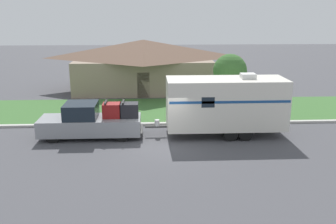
% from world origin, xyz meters
% --- Properties ---
extents(ground_plane, '(120.00, 120.00, 0.00)m').
position_xyz_m(ground_plane, '(0.00, 0.00, 0.00)').
color(ground_plane, '#47474C').
extents(curb_strip, '(80.00, 0.30, 0.14)m').
position_xyz_m(curb_strip, '(0.00, 3.75, 0.07)').
color(curb_strip, beige).
rests_on(curb_strip, ground_plane).
extents(lawn_strip, '(80.00, 7.00, 0.03)m').
position_xyz_m(lawn_strip, '(0.00, 7.40, 0.01)').
color(lawn_strip, '#3D6B33').
rests_on(lawn_strip, ground_plane).
extents(house_across_street, '(12.70, 7.89, 4.45)m').
position_xyz_m(house_across_street, '(-1.22, 14.91, 2.30)').
color(house_across_street, gray).
rests_on(house_across_street, ground_plane).
extents(pickup_truck, '(5.75, 2.04, 2.06)m').
position_xyz_m(pickup_truck, '(-4.01, 1.66, 0.91)').
color(pickup_truck, black).
rests_on(pickup_truck, ground_plane).
extents(travel_trailer, '(7.92, 2.47, 3.56)m').
position_xyz_m(travel_trailer, '(3.57, 1.66, 1.87)').
color(travel_trailer, black).
rests_on(travel_trailer, ground_plane).
extents(mailbox, '(0.48, 0.20, 1.26)m').
position_xyz_m(mailbox, '(-2.02, 4.55, 0.97)').
color(mailbox, brown).
rests_on(mailbox, ground_plane).
extents(tree_in_yard, '(2.31, 2.31, 4.11)m').
position_xyz_m(tree_in_yard, '(4.79, 6.46, 2.94)').
color(tree_in_yard, brown).
rests_on(tree_in_yard, ground_plane).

